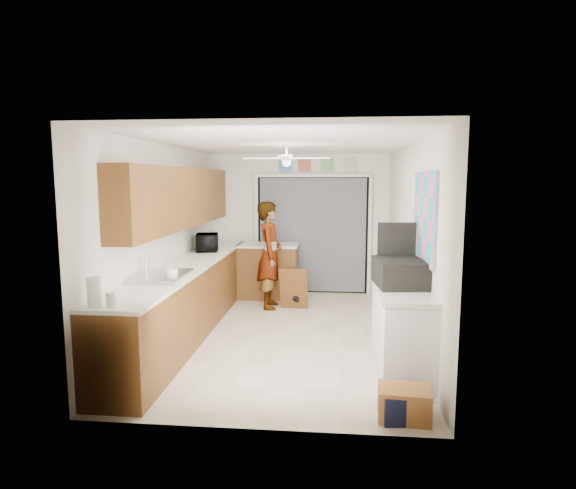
{
  "coord_description": "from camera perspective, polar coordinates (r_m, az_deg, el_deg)",
  "views": [
    {
      "loc": [
        0.63,
        -6.18,
        2.04
      ],
      "look_at": [
        0.0,
        0.4,
        1.15
      ],
      "focal_mm": 30.0,
      "sensor_mm": 36.0,
      "label": 1
    }
  ],
  "objects": [
    {
      "name": "sink_basin",
      "position": [
        5.63,
        -14.61,
        -3.69
      ],
      "size": [
        0.5,
        0.76,
        0.06
      ],
      "primitive_type": "cube",
      "color": "silver",
      "rests_on": "left_countertop"
    },
    {
      "name": "door_trim_right",
      "position": [
        8.7,
        9.65,
        1.02
      ],
      "size": [
        0.06,
        0.04,
        2.1
      ],
      "primitive_type": "cube",
      "color": "white",
      "rests_on": "wall_back"
    },
    {
      "name": "left_countertop",
      "position": [
        6.57,
        -11.62,
        -2.31
      ],
      "size": [
        0.62,
        4.8,
        0.04
      ],
      "primitive_type": "cube",
      "color": "white",
      "rests_on": "left_base_cabinets"
    },
    {
      "name": "header_frame_2",
      "position": [
        8.67,
        1.99,
        9.38
      ],
      "size": [
        0.22,
        0.02,
        0.22
      ],
      "primitive_type": "cube",
      "color": "#BD5C47",
      "rests_on": "wall_back"
    },
    {
      "name": "cardboard_box",
      "position": [
        4.45,
        13.6,
        -17.83
      ],
      "size": [
        0.47,
        0.36,
        0.27
      ],
      "primitive_type": "cube",
      "rotation": [
        0.0,
        0.0,
        -0.08
      ],
      "color": "#CB803F",
      "rests_on": "floor"
    },
    {
      "name": "wall_back",
      "position": [
        8.74,
        1.31,
        2.47
      ],
      "size": [
        3.2,
        0.0,
        3.2
      ],
      "primitive_type": "plane",
      "rotation": [
        1.57,
        0.0,
        0.0
      ],
      "color": "white",
      "rests_on": "ground"
    },
    {
      "name": "route66_sign",
      "position": [
        8.8,
        -4.95,
        9.33
      ],
      "size": [
        0.22,
        0.02,
        0.26
      ],
      "primitive_type": "cube",
      "color": "silver",
      "rests_on": "wall_back"
    },
    {
      "name": "back_opening_recess",
      "position": [
        8.72,
        2.93,
        1.13
      ],
      "size": [
        2.0,
        0.06,
        2.1
      ],
      "primitive_type": "cube",
      "color": "black",
      "rests_on": "wall_back"
    },
    {
      "name": "header_frame_3",
      "position": [
        8.66,
        4.66,
        9.36
      ],
      "size": [
        0.22,
        0.02,
        0.22
      ],
      "primitive_type": "cube",
      "color": "#73B869",
      "rests_on": "wall_back"
    },
    {
      "name": "navy_crate",
      "position": [
        4.46,
        13.59,
        -18.03
      ],
      "size": [
        0.42,
        0.37,
        0.24
      ],
      "primitive_type": "cube",
      "rotation": [
        0.0,
        0.0,
        0.1
      ],
      "color": "#141933",
      "rests_on": "floor"
    },
    {
      "name": "faucet",
      "position": [
        5.68,
        -16.45,
        -2.68
      ],
      "size": [
        0.03,
        0.03,
        0.22
      ],
      "primitive_type": "cylinder",
      "color": "silver",
      "rests_on": "left_countertop"
    },
    {
      "name": "peninsula_base",
      "position": [
        8.41,
        -2.36,
        -3.24
      ],
      "size": [
        1.0,
        0.6,
        0.9
      ],
      "primitive_type": "cube",
      "color": "brown",
      "rests_on": "floor"
    },
    {
      "name": "ceiling",
      "position": [
        6.23,
        -0.36,
        11.9
      ],
      "size": [
        5.0,
        5.0,
        0.0
      ],
      "primitive_type": "plane",
      "rotation": [
        3.14,
        0.0,
        0.0
      ],
      "color": "white",
      "rests_on": "ground"
    },
    {
      "name": "left_base_cabinets",
      "position": [
        6.67,
        -11.6,
        -6.29
      ],
      "size": [
        0.6,
        4.8,
        0.9
      ],
      "primitive_type": "cube",
      "color": "brown",
      "rests_on": "floor"
    },
    {
      "name": "header_frame_4",
      "position": [
        8.66,
        7.35,
        9.32
      ],
      "size": [
        0.22,
        0.02,
        0.22
      ],
      "primitive_type": "cube",
      "color": "beige",
      "rests_on": "wall_back"
    },
    {
      "name": "cup",
      "position": [
        5.62,
        -13.62,
        -3.29
      ],
      "size": [
        0.16,
        0.16,
        0.11
      ],
      "primitive_type": "imported",
      "rotation": [
        0.0,
        0.0,
        -0.28
      ],
      "color": "white",
      "rests_on": "left_countertop"
    },
    {
      "name": "right_counter_base",
      "position": [
        5.28,
        13.26,
        -10.07
      ],
      "size": [
        0.5,
        1.4,
        0.9
      ],
      "primitive_type": "cube",
      "color": "white",
      "rests_on": "floor"
    },
    {
      "name": "floor",
      "position": [
        6.54,
        -0.34,
        -10.51
      ],
      "size": [
        5.0,
        5.0,
        0.0
      ],
      "primitive_type": "plane",
      "color": "beige",
      "rests_on": "ground"
    },
    {
      "name": "jar_b",
      "position": [
        4.5,
        -20.25,
        -6.15
      ],
      "size": [
        0.08,
        0.08,
        0.12
      ],
      "primitive_type": "cylinder",
      "rotation": [
        0.0,
        0.0,
        0.0
      ],
      "color": "silver",
      "rests_on": "left_countertop"
    },
    {
      "name": "suitcase",
      "position": [
        5.18,
        13.06,
        -3.25
      ],
      "size": [
        0.54,
        0.69,
        0.28
      ],
      "primitive_type": "cube",
      "rotation": [
        0.0,
        0.0,
        0.1
      ],
      "color": "black",
      "rests_on": "right_counter_top"
    },
    {
      "name": "peninsula_top",
      "position": [
        8.33,
        -2.38,
        -0.07
      ],
      "size": [
        1.04,
        0.64,
        0.04
      ],
      "primitive_type": "cube",
      "color": "white",
      "rests_on": "peninsula_base"
    },
    {
      "name": "upper_cabinets",
      "position": [
        6.71,
        -12.55,
        5.44
      ],
      "size": [
        0.32,
        4.0,
        0.8
      ],
      "primitive_type": "cube",
      "color": "brown",
      "rests_on": "wall_left"
    },
    {
      "name": "suitcase_rim",
      "position": [
        5.2,
        13.02,
        -4.44
      ],
      "size": [
        0.5,
        0.62,
        0.02
      ],
      "primitive_type": "cube",
      "rotation": [
        0.0,
        0.0,
        0.1
      ],
      "color": "yellow",
      "rests_on": "suitcase"
    },
    {
      "name": "right_counter_top",
      "position": [
        5.15,
        13.31,
        -5.09
      ],
      "size": [
        0.54,
        1.44,
        0.04
      ],
      "primitive_type": "cube",
      "color": "white",
      "rests_on": "right_counter_base"
    },
    {
      "name": "wall_right",
      "position": [
        6.31,
        14.27,
        0.24
      ],
      "size": [
        0.0,
        5.0,
        5.0
      ],
      "primitive_type": "plane",
      "rotation": [
        1.57,
        0.0,
        -1.57
      ],
      "color": "white",
      "rests_on": "ground"
    },
    {
      "name": "paper_towel_roll",
      "position": [
        4.55,
        -22.01,
        -5.2
      ],
      "size": [
        0.15,
        0.15,
        0.26
      ],
      "primitive_type": "cylinder",
      "rotation": [
        0.0,
        0.0,
        -0.31
      ],
      "color": "white",
      "rests_on": "left_countertop"
    },
    {
      "name": "man",
      "position": [
        7.66,
        -2.15,
        -1.26
      ],
      "size": [
        0.43,
        0.64,
        1.71
      ],
      "primitive_type": "imported",
      "rotation": [
        0.0,
        0.0,
        1.61
      ],
      "color": "white",
      "rests_on": "floor"
    },
    {
      "name": "header_frame_1",
      "position": [
        8.7,
        -0.35,
        9.38
      ],
      "size": [
        0.22,
        0.02,
        0.22
      ],
      "primitive_type": "cube",
      "color": "#489CC2",
      "rests_on": "wall_back"
    },
    {
      "name": "wall_left",
      "position": [
        6.62,
        -14.27,
        0.57
      ],
      "size": [
        0.0,
        5.0,
        5.0
      ],
      "primitive_type": "plane",
      "rotation": [
        1.57,
        0.0,
        1.57
      ],
      "color": "white",
      "rests_on": "ground"
    },
    {
      "name": "door_trim_head",
      "position": [
        8.63,
        2.97,
        8.18
      ],
      "size": [
        2.1,
        0.04,
        0.06
      ],
      "primitive_type": "cube",
      "color": "white",
      "rests_on": "wall_back"
    },
    {
      "name": "abstract_painting",
      "position": [
        5.28,
        15.84,
        3.15
      ],
      "size": [
        0.03,
        1.15,
        0.95
      ],
      "primitive_type": "cube",
      "color": "#FF5D90",
      "rests_on": "wall_right"
    },
    {
      "name": "cabinet_door_panel",
      "position": [
        7.63,
        0.67,
        -5.27
      ],
      "size": [
        0.46,
        0.21,
        0.65
      ],
      "primitive_type": "cube",
      "rotation": [
        0.21,
        0.0,
        -0.1
      ],
      "color": "brown",
      "rests_on": "floor"
    },
    {
      "name": "dog",
      "position": [
        7.96,
        0.59,
        -5.8
      ],
      "size": [
        0.33,
        0.51,
        0.37
      ],
      "primitive_type": "cube",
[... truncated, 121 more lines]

